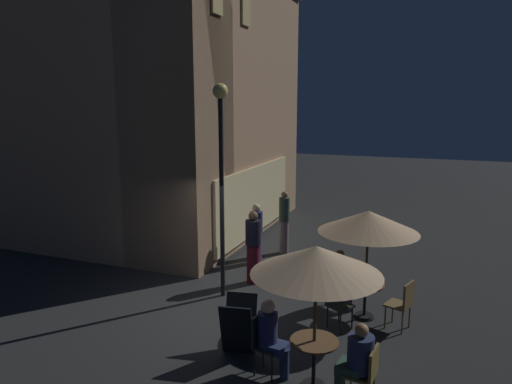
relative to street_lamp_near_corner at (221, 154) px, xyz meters
name	(u,v)px	position (x,y,z in m)	size (l,w,h in m)	color
ground_plane	(211,310)	(-0.76, -0.09, -3.18)	(60.00, 60.00, 0.00)	#242626
cafe_building	(178,93)	(3.50, 3.06, 1.34)	(8.33, 6.76, 9.05)	tan
street_lamp_near_corner	(221,154)	(0.00, 0.00, 0.00)	(0.32, 0.32, 4.64)	black
menu_sandwich_board	(239,325)	(-2.07, -1.28, -2.69)	(0.75, 0.67, 0.94)	black
cafe_table_0	(314,354)	(-2.63, -2.74, -2.62)	(0.73, 0.73, 0.78)	black
cafe_table_1	(365,293)	(0.03, -3.11, -2.65)	(0.75, 0.75, 0.72)	black
patio_umbrella_0	(316,261)	(-2.63, -2.74, -1.17)	(1.91, 1.91, 2.23)	black
patio_umbrella_1	(368,222)	(0.03, -3.11, -1.20)	(1.94, 1.94, 2.20)	black
cafe_chair_0	(366,370)	(-2.73, -3.52, -2.66)	(0.47, 0.47, 0.87)	brown
cafe_chair_1	(263,339)	(-2.52, -1.88, -2.60)	(0.43, 0.43, 0.97)	black
cafe_chair_2	(337,303)	(-0.67, -2.69, -2.64)	(0.56, 0.56, 0.89)	black
cafe_chair_3	(403,301)	(-0.22, -3.85, -2.61)	(0.54, 0.54, 0.96)	brown
cafe_chair_4	(335,281)	(0.41, -2.43, -2.65)	(0.58, 0.58, 0.90)	brown
patron_seated_0	(357,357)	(-2.71, -3.38, -2.49)	(0.42, 0.56, 1.21)	#2B4938
patron_seated_1	(271,333)	(-2.53, -2.02, -2.47)	(0.36, 0.52, 1.25)	navy
patron_seated_2	(341,275)	(0.34, -2.55, -2.47)	(0.51, 0.56, 1.24)	#63335F
patron_standing_3	(284,222)	(3.37, -0.34, -2.26)	(0.30, 0.30, 1.80)	slate
patron_standing_4	(253,247)	(0.96, -0.35, -2.30)	(0.37, 0.37, 1.75)	#4E1119
patron_standing_5	(256,233)	(2.30, 0.10, -2.36)	(0.34, 0.34, 1.62)	#5C3066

